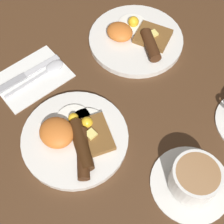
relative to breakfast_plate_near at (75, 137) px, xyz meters
The scene contains 7 objects.
ground_plane 0.02m from the breakfast_plate_near, 162.52° to the left, with size 3.00×3.00×0.00m, color #4C301C.
breakfast_plate_near is the anchor object (origin of this frame).
breakfast_plate_far 0.32m from the breakfast_plate_near, 107.86° to the left, with size 0.25×0.25×0.05m.
teacup_near 0.26m from the breakfast_plate_near, 21.60° to the left, with size 0.16×0.16×0.07m.
napkin 0.21m from the breakfast_plate_near, 169.12° to the left, with size 0.13×0.17×0.01m, color white.
knife 0.22m from the breakfast_plate_near, behind, with size 0.04×0.17×0.01m.
spoon 0.20m from the breakfast_plate_near, 156.65° to the left, with size 0.04×0.17×0.01m.
Camera 1 is at (0.26, -0.15, 0.62)m, focal length 50.00 mm.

